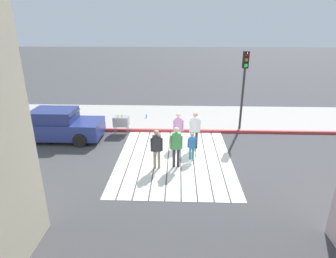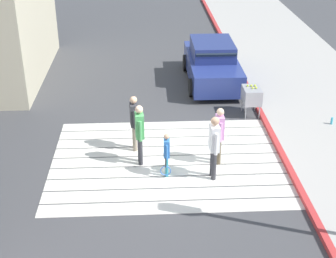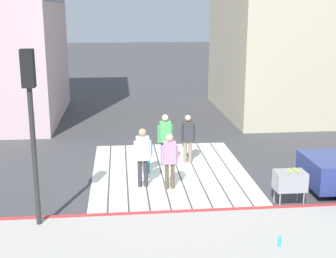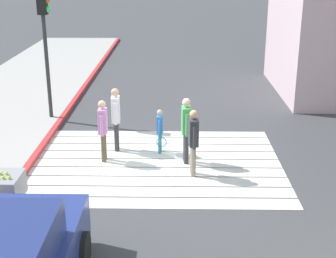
{
  "view_description": "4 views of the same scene",
  "coord_description": "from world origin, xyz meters",
  "px_view_note": "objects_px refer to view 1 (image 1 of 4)",
  "views": [
    {
      "loc": [
        11.2,
        0.13,
        5.59
      ],
      "look_at": [
        -0.79,
        -0.31,
        1.08
      ],
      "focal_mm": 30.42,
      "sensor_mm": 36.0,
      "label": 1
    },
    {
      "loc": [
        0.59,
        11.89,
        7.06
      ],
      "look_at": [
        -0.01,
        0.09,
        1.04
      ],
      "focal_mm": 53.05,
      "sensor_mm": 36.0,
      "label": 2
    },
    {
      "loc": [
        -14.16,
        1.53,
        5.09
      ],
      "look_at": [
        0.74,
        -0.02,
        1.25
      ],
      "focal_mm": 50.35,
      "sensor_mm": 36.0,
      "label": 3
    },
    {
      "loc": [
        0.47,
        -11.71,
        5.07
      ],
      "look_at": [
        0.29,
        -0.44,
        1.1
      ],
      "focal_mm": 52.46,
      "sensor_mm": 36.0,
      "label": 4
    }
  ],
  "objects_px": {
    "car_parked_near_curb": "(58,126)",
    "pedestrian_teen_behind": "(178,127)",
    "pedestrian_adult_trailing": "(176,144)",
    "traffic_light_corner": "(244,75)",
    "tennis_ball_cart": "(121,121)",
    "water_bottle": "(146,116)",
    "pedestrian_adult_lead": "(157,147)",
    "pedestrian_adult_side": "(195,128)",
    "pedestrian_child_with_racket": "(192,145)"
  },
  "relations": [
    {
      "from": "traffic_light_corner",
      "to": "tennis_ball_cart",
      "type": "height_order",
      "value": "traffic_light_corner"
    },
    {
      "from": "car_parked_near_curb",
      "to": "pedestrian_adult_lead",
      "type": "relative_size",
      "value": 2.58
    },
    {
      "from": "traffic_light_corner",
      "to": "pedestrian_adult_trailing",
      "type": "relative_size",
      "value": 2.44
    },
    {
      "from": "pedestrian_teen_behind",
      "to": "pedestrian_adult_lead",
      "type": "bearing_deg",
      "value": -20.48
    },
    {
      "from": "traffic_light_corner",
      "to": "pedestrian_adult_lead",
      "type": "height_order",
      "value": "traffic_light_corner"
    },
    {
      "from": "traffic_light_corner",
      "to": "tennis_ball_cart",
      "type": "distance_m",
      "value": 6.84
    },
    {
      "from": "water_bottle",
      "to": "pedestrian_adult_side",
      "type": "relative_size",
      "value": 0.12
    },
    {
      "from": "pedestrian_adult_lead",
      "to": "pedestrian_adult_trailing",
      "type": "distance_m",
      "value": 0.79
    },
    {
      "from": "car_parked_near_curb",
      "to": "pedestrian_child_with_racket",
      "type": "bearing_deg",
      "value": 72.81
    },
    {
      "from": "pedestrian_adult_trailing",
      "to": "traffic_light_corner",
      "type": "bearing_deg",
      "value": 141.48
    },
    {
      "from": "traffic_light_corner",
      "to": "water_bottle",
      "type": "xyz_separation_m",
      "value": [
        -1.68,
        -5.32,
        -2.81
      ]
    },
    {
      "from": "car_parked_near_curb",
      "to": "pedestrian_teen_behind",
      "type": "xyz_separation_m",
      "value": [
        0.61,
        6.05,
        0.22
      ]
    },
    {
      "from": "pedestrian_adult_lead",
      "to": "pedestrian_adult_trailing",
      "type": "relative_size",
      "value": 0.96
    },
    {
      "from": "pedestrian_adult_side",
      "to": "pedestrian_child_with_racket",
      "type": "bearing_deg",
      "value": -8.05
    },
    {
      "from": "water_bottle",
      "to": "pedestrian_child_with_racket",
      "type": "relative_size",
      "value": 0.18
    },
    {
      "from": "pedestrian_child_with_racket",
      "to": "pedestrian_adult_lead",
      "type": "bearing_deg",
      "value": -59.67
    },
    {
      "from": "water_bottle",
      "to": "pedestrian_child_with_racket",
      "type": "height_order",
      "value": "pedestrian_child_with_racket"
    },
    {
      "from": "traffic_light_corner",
      "to": "car_parked_near_curb",
      "type": "bearing_deg",
      "value": -80.48
    },
    {
      "from": "pedestrian_teen_behind",
      "to": "water_bottle",
      "type": "bearing_deg",
      "value": -153.12
    },
    {
      "from": "traffic_light_corner",
      "to": "pedestrian_adult_trailing",
      "type": "height_order",
      "value": "traffic_light_corner"
    },
    {
      "from": "pedestrian_adult_side",
      "to": "pedestrian_child_with_racket",
      "type": "relative_size",
      "value": 1.43
    },
    {
      "from": "traffic_light_corner",
      "to": "water_bottle",
      "type": "height_order",
      "value": "traffic_light_corner"
    },
    {
      "from": "car_parked_near_curb",
      "to": "tennis_ball_cart",
      "type": "distance_m",
      "value": 3.15
    },
    {
      "from": "pedestrian_adult_trailing",
      "to": "pedestrian_adult_side",
      "type": "xyz_separation_m",
      "value": [
        -1.89,
        0.84,
        0.02
      ]
    },
    {
      "from": "pedestrian_teen_behind",
      "to": "pedestrian_adult_trailing",
      "type": "bearing_deg",
      "value": -2.13
    },
    {
      "from": "traffic_light_corner",
      "to": "pedestrian_child_with_racket",
      "type": "relative_size",
      "value": 3.44
    },
    {
      "from": "car_parked_near_curb",
      "to": "pedestrian_adult_side",
      "type": "distance_m",
      "value": 6.87
    },
    {
      "from": "traffic_light_corner",
      "to": "water_bottle",
      "type": "relative_size",
      "value": 19.27
    },
    {
      "from": "pedestrian_adult_lead",
      "to": "water_bottle",
      "type": "bearing_deg",
      "value": -169.86
    },
    {
      "from": "tennis_ball_cart",
      "to": "water_bottle",
      "type": "distance_m",
      "value": 2.63
    },
    {
      "from": "pedestrian_child_with_racket",
      "to": "pedestrian_adult_trailing",
      "type": "bearing_deg",
      "value": -44.19
    },
    {
      "from": "tennis_ball_cart",
      "to": "pedestrian_adult_trailing",
      "type": "distance_m",
      "value": 4.7
    },
    {
      "from": "tennis_ball_cart",
      "to": "pedestrian_child_with_racket",
      "type": "distance_m",
      "value": 4.67
    },
    {
      "from": "car_parked_near_curb",
      "to": "water_bottle",
      "type": "xyz_separation_m",
      "value": [
        -3.26,
        4.09,
        -0.5
      ]
    },
    {
      "from": "car_parked_near_curb",
      "to": "traffic_light_corner",
      "type": "height_order",
      "value": "traffic_light_corner"
    },
    {
      "from": "traffic_light_corner",
      "to": "water_bottle",
      "type": "bearing_deg",
      "value": -107.52
    },
    {
      "from": "tennis_ball_cart",
      "to": "traffic_light_corner",
      "type": "bearing_deg",
      "value": 96.07
    },
    {
      "from": "car_parked_near_curb",
      "to": "pedestrian_adult_lead",
      "type": "height_order",
      "value": "pedestrian_adult_lead"
    },
    {
      "from": "car_parked_near_curb",
      "to": "pedestrian_child_with_racket",
      "type": "relative_size",
      "value": 3.49
    },
    {
      "from": "water_bottle",
      "to": "tennis_ball_cart",
      "type": "bearing_deg",
      "value": -24.28
    },
    {
      "from": "car_parked_near_curb",
      "to": "pedestrian_adult_side",
      "type": "height_order",
      "value": "pedestrian_adult_side"
    },
    {
      "from": "traffic_light_corner",
      "to": "pedestrian_adult_lead",
      "type": "relative_size",
      "value": 2.54
    },
    {
      "from": "car_parked_near_curb",
      "to": "tennis_ball_cart",
      "type": "xyz_separation_m",
      "value": [
        -0.9,
        3.02,
        -0.04
      ]
    },
    {
      "from": "car_parked_near_curb",
      "to": "pedestrian_teen_behind",
      "type": "bearing_deg",
      "value": 84.27
    },
    {
      "from": "tennis_ball_cart",
      "to": "pedestrian_adult_trailing",
      "type": "height_order",
      "value": "pedestrian_adult_trailing"
    },
    {
      "from": "water_bottle",
      "to": "pedestrian_adult_side",
      "type": "bearing_deg",
      "value": 33.5
    },
    {
      "from": "pedestrian_adult_lead",
      "to": "pedestrian_adult_trailing",
      "type": "xyz_separation_m",
      "value": [
        -0.16,
        0.78,
        0.04
      ]
    },
    {
      "from": "car_parked_near_curb",
      "to": "water_bottle",
      "type": "bearing_deg",
      "value": 128.56
    },
    {
      "from": "tennis_ball_cart",
      "to": "pedestrian_adult_side",
      "type": "distance_m",
      "value": 4.19
    },
    {
      "from": "traffic_light_corner",
      "to": "pedestrian_adult_lead",
      "type": "xyz_separation_m",
      "value": [
        4.48,
        -4.22,
        -2.07
      ]
    }
  ]
}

